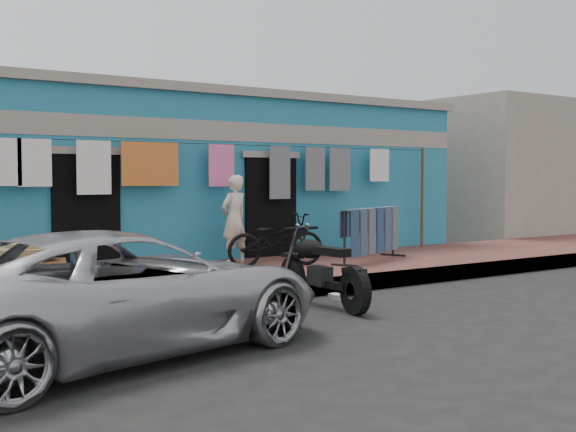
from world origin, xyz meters
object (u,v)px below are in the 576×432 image
object	(u,v)px
seated_person	(234,219)
charpoy	(5,266)
motorcycle	(322,268)
bicycle	(276,234)
car	(119,290)
jeans_rack	(370,234)

from	to	relation	value
seated_person	charpoy	distance (m)	3.95
seated_person	motorcycle	xyz separation A→B (m)	(-0.49, -3.15, -0.48)
bicycle	seated_person	bearing A→B (deg)	33.20
seated_person	motorcycle	world-z (taller)	seated_person
car	motorcycle	distance (m)	3.27
car	seated_person	distance (m)	5.45
motorcycle	car	bearing A→B (deg)	-167.12
seated_person	motorcycle	bearing A→B (deg)	66.41
bicycle	motorcycle	world-z (taller)	bicycle
seated_person	jeans_rack	xyz separation A→B (m)	(2.17, -1.04, -0.27)
charpoy	motorcycle	bearing A→B (deg)	-37.46
charpoy	jeans_rack	size ratio (longest dim) A/B	0.90
car	jeans_rack	bearing A→B (deg)	-75.03
bicycle	charpoy	world-z (taller)	bicycle
seated_person	bicycle	bearing A→B (deg)	97.35
car	seated_person	size ratio (longest dim) A/B	2.94
seated_person	bicycle	world-z (taller)	seated_person
bicycle	jeans_rack	bearing A→B (deg)	-86.26
seated_person	charpoy	world-z (taller)	seated_person
car	charpoy	xyz separation A→B (m)	(-0.25, 3.50, -0.10)
car	motorcycle	world-z (taller)	car
car	bicycle	distance (m)	5.12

